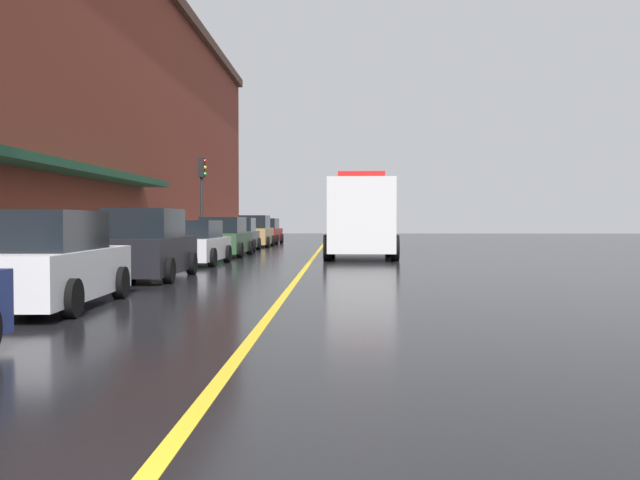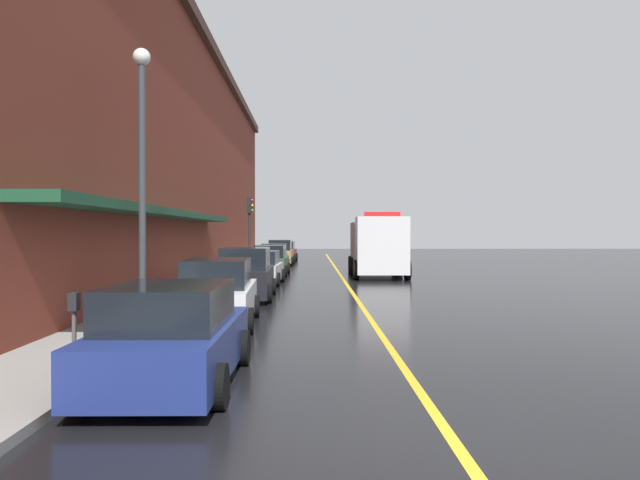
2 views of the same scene
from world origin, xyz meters
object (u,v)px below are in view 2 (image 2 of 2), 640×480
object	(u,v)px
parked_car_2	(246,275)
parked_car_3	(260,269)
box_truck	(377,246)
parked_car_6	(281,253)
parking_meter_0	(74,320)
street_lamp_left	(142,154)
parked_car_0	(171,337)
parked_car_5	(274,257)
parked_car_1	(218,294)
parked_car_7	(284,252)
traffic_light_near	(250,220)
parking_meter_1	(253,253)
parking_meter_2	(224,264)
parked_car_4	(270,261)

from	to	relation	value
parked_car_2	parked_car_3	distance (m)	6.08
parked_car_3	box_truck	world-z (taller)	box_truck
parked_car_6	parking_meter_0	distance (m)	35.38
street_lamp_left	parked_car_3	bearing A→B (deg)	81.27
parked_car_0	parked_car_3	xyz separation A→B (m)	(-0.16, 18.49, -0.02)
parked_car_0	parked_car_2	xyz separation A→B (m)	(-0.15, 12.41, 0.11)
parked_car_5	parked_car_2	bearing A→B (deg)	179.18
parked_car_3	parked_car_6	xyz separation A→B (m)	(0.11, 16.77, 0.12)
parked_car_1	parked_car_7	xyz separation A→B (m)	(0.16, 34.25, -0.02)
parked_car_5	traffic_light_near	distance (m)	4.08
street_lamp_left	parking_meter_1	bearing A→B (deg)	88.52
parking_meter_1	box_truck	bearing A→B (deg)	-36.53
parking_meter_1	parked_car_3	bearing A→B (deg)	-82.94
parked_car_5	parking_meter_2	world-z (taller)	parked_car_5
parked_car_3	parking_meter_2	bearing A→B (deg)	152.58
box_truck	parking_meter_1	world-z (taller)	box_truck
parked_car_6	parked_car_1	bearing A→B (deg)	-179.44
parking_meter_1	traffic_light_near	bearing A→B (deg)	-88.74
parked_car_6	parked_car_5	bearing A→B (deg)	179.56
box_truck	parking_meter_0	size ratio (longest dim) A/B	5.68
parked_car_2	traffic_light_near	size ratio (longest dim) A/B	1.08
parked_car_4	parked_car_3	bearing A→B (deg)	-179.72
parked_car_3	parked_car_5	xyz separation A→B (m)	(-0.01, 11.00, 0.05)
parked_car_0	box_truck	xyz separation A→B (m)	(5.84, 23.79, 0.88)
parking_meter_1	traffic_light_near	xyz separation A→B (m)	(0.06, -2.81, 2.10)
parked_car_6	box_truck	size ratio (longest dim) A/B	0.58
parked_car_7	parked_car_4	bearing A→B (deg)	-178.11
parked_car_2	parked_car_7	xyz separation A→B (m)	(0.11, 27.95, -0.08)
parked_car_0	parking_meter_1	bearing A→B (deg)	3.32
parked_car_0	street_lamp_left	size ratio (longest dim) A/B	0.65
parked_car_5	parked_car_0	bearing A→B (deg)	179.42
parked_car_3	box_truck	bearing A→B (deg)	-46.46
street_lamp_left	parked_car_6	bearing A→B (deg)	86.01
parked_car_4	parking_meter_0	distance (m)	24.47
parked_car_0	parked_car_3	size ratio (longest dim) A/B	1.07
parked_car_6	street_lamp_left	bearing A→B (deg)	176.85
parked_car_5	street_lamp_left	xyz separation A→B (m)	(-1.91, -23.56, 3.61)
parked_car_6	box_truck	world-z (taller)	box_truck
parked_car_5	parked_car_7	xyz separation A→B (m)	(0.14, 10.88, 0.00)
parked_car_1	box_truck	bearing A→B (deg)	-20.99
parked_car_3	street_lamp_left	bearing A→B (deg)	173.36
parked_car_0	parked_car_2	world-z (taller)	parked_car_2
parked_car_7	traffic_light_near	bearing A→B (deg)	176.27
parked_car_4	parked_car_6	size ratio (longest dim) A/B	1.03
box_truck	traffic_light_near	bearing A→B (deg)	-108.84
parked_car_1	street_lamp_left	bearing A→B (deg)	93.39
parked_car_2	traffic_light_near	bearing A→B (deg)	4.50
parked_car_3	parking_meter_1	bearing A→B (deg)	9.16
parked_car_1	parked_car_2	size ratio (longest dim) A/B	1.00
parking_meter_2	parked_car_6	bearing A→B (deg)	85.68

